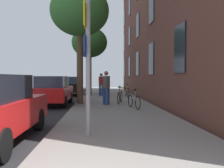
{
  "coord_description": "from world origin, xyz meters",
  "views": [
    {
      "loc": [
        0.3,
        -2.13,
        1.56
      ],
      "look_at": [
        1.02,
        10.63,
        1.22
      ],
      "focal_mm": 38.75,
      "sensor_mm": 36.0,
      "label": 1
    }
  ],
  "objects_px": {
    "bicycle_1": "(120,97)",
    "pedestrian_1": "(101,83)",
    "pedestrian_0": "(106,86)",
    "car_3": "(74,83)",
    "bicycle_2": "(127,92)",
    "car_1": "(53,90)",
    "tree_near": "(80,12)",
    "car_2": "(71,86)",
    "traffic_light": "(89,68)",
    "bicycle_0": "(134,101)",
    "sign_post": "(87,55)",
    "tree_far": "(89,43)"
  },
  "relations": [
    {
      "from": "pedestrian_0",
      "to": "tree_far",
      "type": "bearing_deg",
      "value": 98.0
    },
    {
      "from": "bicycle_2",
      "to": "traffic_light",
      "type": "bearing_deg",
      "value": 112.08
    },
    {
      "from": "pedestrian_0",
      "to": "pedestrian_1",
      "type": "height_order",
      "value": "pedestrian_0"
    },
    {
      "from": "traffic_light",
      "to": "pedestrian_1",
      "type": "bearing_deg",
      "value": -78.96
    },
    {
      "from": "pedestrian_1",
      "to": "car_2",
      "type": "relative_size",
      "value": 0.44
    },
    {
      "from": "tree_near",
      "to": "pedestrian_0",
      "type": "relative_size",
      "value": 3.62
    },
    {
      "from": "bicycle_1",
      "to": "car_1",
      "type": "relative_size",
      "value": 0.4
    },
    {
      "from": "bicycle_0",
      "to": "sign_post",
      "type": "bearing_deg",
      "value": -110.46
    },
    {
      "from": "bicycle_0",
      "to": "bicycle_2",
      "type": "relative_size",
      "value": 0.95
    },
    {
      "from": "car_1",
      "to": "car_2",
      "type": "bearing_deg",
      "value": 88.92
    },
    {
      "from": "car_2",
      "to": "pedestrian_1",
      "type": "bearing_deg",
      "value": -38.59
    },
    {
      "from": "tree_near",
      "to": "tree_far",
      "type": "xyz_separation_m",
      "value": [
        0.24,
        7.85,
        -0.57
      ]
    },
    {
      "from": "bicycle_1",
      "to": "pedestrian_0",
      "type": "distance_m",
      "value": 1.17
    },
    {
      "from": "tree_near",
      "to": "car_2",
      "type": "xyz_separation_m",
      "value": [
        -1.37,
        7.86,
        -4.31
      ]
    },
    {
      "from": "bicycle_0",
      "to": "bicycle_1",
      "type": "relative_size",
      "value": 0.98
    },
    {
      "from": "traffic_light",
      "to": "car_3",
      "type": "bearing_deg",
      "value": 116.03
    },
    {
      "from": "tree_near",
      "to": "car_1",
      "type": "distance_m",
      "value": 4.57
    },
    {
      "from": "pedestrian_1",
      "to": "sign_post",
      "type": "bearing_deg",
      "value": -92.1
    },
    {
      "from": "tree_near",
      "to": "tree_far",
      "type": "bearing_deg",
      "value": 88.25
    },
    {
      "from": "bicycle_1",
      "to": "car_3",
      "type": "height_order",
      "value": "car_3"
    },
    {
      "from": "tree_near",
      "to": "car_2",
      "type": "relative_size",
      "value": 1.58
    },
    {
      "from": "traffic_light",
      "to": "tree_near",
      "type": "xyz_separation_m",
      "value": [
        -0.08,
        -11.69,
        2.57
      ]
    },
    {
      "from": "sign_post",
      "to": "pedestrian_0",
      "type": "xyz_separation_m",
      "value": [
        0.68,
        6.78,
        -0.98
      ]
    },
    {
      "from": "pedestrian_0",
      "to": "sign_post",
      "type": "bearing_deg",
      "value": -95.75
    },
    {
      "from": "pedestrian_1",
      "to": "car_3",
      "type": "relative_size",
      "value": 0.4
    },
    {
      "from": "car_3",
      "to": "bicycle_2",
      "type": "bearing_deg",
      "value": -66.48
    },
    {
      "from": "sign_post",
      "to": "traffic_light",
      "type": "height_order",
      "value": "traffic_light"
    },
    {
      "from": "bicycle_0",
      "to": "bicycle_2",
      "type": "bearing_deg",
      "value": 86.27
    },
    {
      "from": "bicycle_1",
      "to": "pedestrian_1",
      "type": "xyz_separation_m",
      "value": [
        -0.99,
        5.82,
        0.64
      ]
    },
    {
      "from": "traffic_light",
      "to": "tree_far",
      "type": "distance_m",
      "value": 4.33
    },
    {
      "from": "bicycle_0",
      "to": "car_2",
      "type": "distance_m",
      "value": 10.86
    },
    {
      "from": "pedestrian_1",
      "to": "car_1",
      "type": "distance_m",
      "value": 6.22
    },
    {
      "from": "bicycle_2",
      "to": "pedestrian_1",
      "type": "height_order",
      "value": "pedestrian_1"
    },
    {
      "from": "bicycle_1",
      "to": "pedestrian_1",
      "type": "relative_size",
      "value": 0.93
    },
    {
      "from": "car_1",
      "to": "traffic_light",
      "type": "bearing_deg",
      "value": 82.12
    },
    {
      "from": "car_1",
      "to": "sign_post",
      "type": "bearing_deg",
      "value": -73.49
    },
    {
      "from": "bicycle_1",
      "to": "bicycle_2",
      "type": "distance_m",
      "value": 4.36
    },
    {
      "from": "tree_near",
      "to": "car_2",
      "type": "distance_m",
      "value": 9.07
    },
    {
      "from": "car_3",
      "to": "pedestrian_1",
      "type": "bearing_deg",
      "value": -72.43
    },
    {
      "from": "traffic_light",
      "to": "car_2",
      "type": "relative_size",
      "value": 0.88
    },
    {
      "from": "bicycle_2",
      "to": "pedestrian_0",
      "type": "distance_m",
      "value": 5.17
    },
    {
      "from": "sign_post",
      "to": "bicycle_2",
      "type": "distance_m",
      "value": 11.98
    },
    {
      "from": "sign_post",
      "to": "pedestrian_0",
      "type": "relative_size",
      "value": 1.96
    },
    {
      "from": "bicycle_0",
      "to": "car_2",
      "type": "xyz_separation_m",
      "value": [
        -4.04,
        10.08,
        0.36
      ]
    },
    {
      "from": "bicycle_0",
      "to": "pedestrian_0",
      "type": "relative_size",
      "value": 0.91
    },
    {
      "from": "pedestrian_0",
      "to": "car_3",
      "type": "height_order",
      "value": "pedestrian_0"
    },
    {
      "from": "pedestrian_0",
      "to": "bicycle_2",
      "type": "bearing_deg",
      "value": 71.03
    },
    {
      "from": "traffic_light",
      "to": "car_3",
      "type": "xyz_separation_m",
      "value": [
        -2.04,
        4.17,
        -1.74
      ]
    },
    {
      "from": "pedestrian_0",
      "to": "car_2",
      "type": "relative_size",
      "value": 0.44
    },
    {
      "from": "bicycle_1",
      "to": "car_3",
      "type": "xyz_separation_m",
      "value": [
        -4.17,
        15.87,
        0.34
      ]
    }
  ]
}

